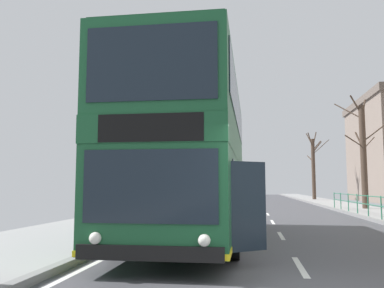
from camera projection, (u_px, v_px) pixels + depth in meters
name	position (u px, v px, depth m)	size (l,w,h in m)	color
double_decker_bus_main	(194.00, 157.00, 11.54)	(3.26, 10.26, 4.49)	#19512D
bare_tree_far_00	(363.00, 153.00, 25.30)	(2.80, 2.03, 7.15)	#423328
bare_tree_far_01	(313.00, 166.00, 42.99)	(2.13, 2.75, 7.30)	#423328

